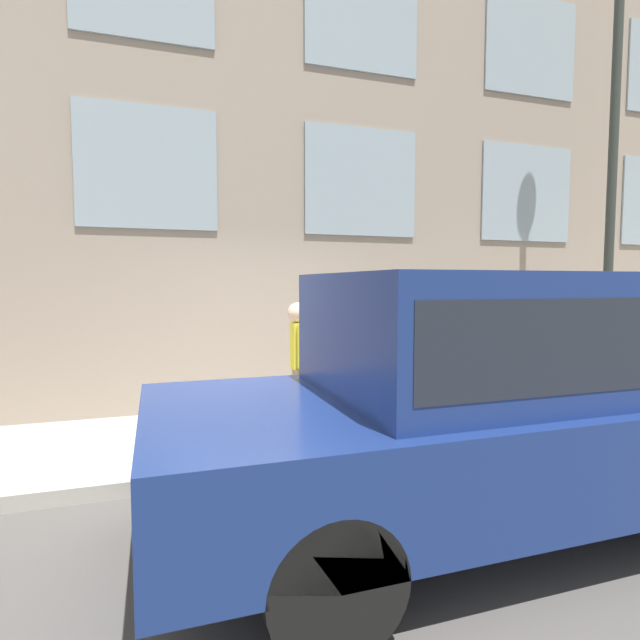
% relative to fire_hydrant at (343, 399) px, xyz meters
% --- Properties ---
extents(ground_plane, '(80.00, 80.00, 0.00)m').
position_rel_fire_hydrant_xyz_m(ground_plane, '(-0.64, 0.55, -0.54)').
color(ground_plane, '#514F4C').
extents(sidewalk, '(2.20, 60.00, 0.14)m').
position_rel_fire_hydrant_xyz_m(sidewalk, '(0.47, 0.55, -0.47)').
color(sidewalk, '#B2ADA3').
rests_on(sidewalk, ground_plane).
extents(building_facade, '(0.33, 40.00, 8.94)m').
position_rel_fire_hydrant_xyz_m(building_facade, '(1.71, 0.55, 3.94)').
color(building_facade, gray).
rests_on(building_facade, ground_plane).
extents(fire_hydrant, '(0.37, 0.48, 0.79)m').
position_rel_fire_hydrant_xyz_m(fire_hydrant, '(0.00, 0.00, 0.00)').
color(fire_hydrant, gray).
rests_on(fire_hydrant, sidewalk).
extents(person, '(0.35, 0.23, 1.43)m').
position_rel_fire_hydrant_xyz_m(person, '(0.40, 0.40, 0.46)').
color(person, '#998466').
rests_on(person, sidewalk).
extents(parked_car_navy_near, '(1.96, 4.69, 1.85)m').
position_rel_fire_hydrant_xyz_m(parked_car_navy_near, '(-1.94, -0.32, 0.46)').
color(parked_car_navy_near, black).
rests_on(parked_car_navy_near, ground_plane).
extents(street_lamp, '(0.36, 0.36, 6.46)m').
position_rel_fire_hydrant_xyz_m(street_lamp, '(0.26, -3.95, 3.55)').
color(street_lamp, '#2D332D').
rests_on(street_lamp, sidewalk).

